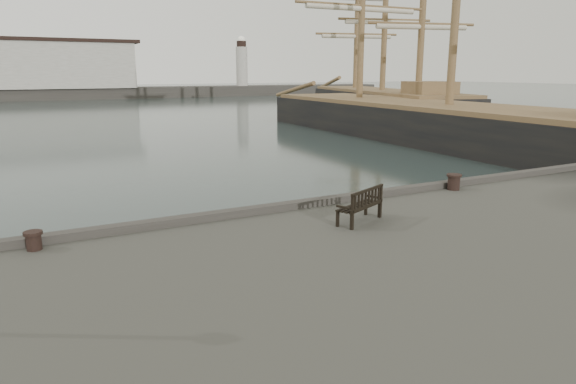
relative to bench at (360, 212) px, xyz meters
name	(u,v)px	position (x,y,z in m)	size (l,w,h in m)	color
ground	(286,265)	(-0.93, 1.93, -1.81)	(400.00, 400.00, 0.00)	black
breakwater	(17,75)	(-5.48, 93.93, 2.49)	(140.00, 9.50, 12.20)	#383530
bench	(360,212)	(0.00, 0.00, 0.00)	(1.44, 0.97, 0.78)	black
bollard_left	(34,241)	(-6.73, 1.43, -0.06)	(0.36, 0.36, 0.37)	black
bollard_right	(454,182)	(4.40, 1.43, -0.02)	(0.44, 0.44, 0.46)	black
tall_ship_main	(447,132)	(20.32, 17.58, -1.05)	(9.46, 40.50, 30.18)	black
tall_ship_far	(381,109)	(30.09, 37.52, -0.94)	(14.62, 31.82, 26.71)	black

